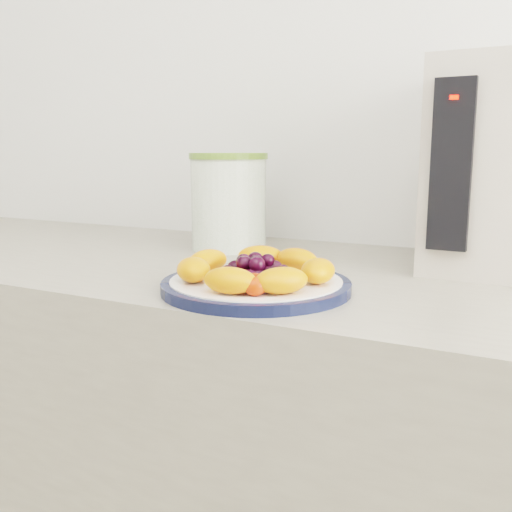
% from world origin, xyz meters
% --- Properties ---
extents(wall_back, '(3.50, 0.02, 2.60)m').
position_xyz_m(wall_back, '(0.00, 1.51, 1.30)').
color(wall_back, silver).
rests_on(wall_back, floor).
extents(plate_rim, '(0.26, 0.26, 0.01)m').
position_xyz_m(plate_rim, '(-0.08, 1.03, 0.91)').
color(plate_rim, '#0F1633').
rests_on(plate_rim, counter).
extents(plate_face, '(0.24, 0.24, 0.02)m').
position_xyz_m(plate_face, '(-0.08, 1.03, 0.91)').
color(plate_face, white).
rests_on(plate_face, counter).
extents(canister, '(0.16, 0.16, 0.18)m').
position_xyz_m(canister, '(-0.29, 1.32, 0.99)').
color(canister, '#3C6618').
rests_on(canister, counter).
extents(canister_lid, '(0.16, 0.16, 0.01)m').
position_xyz_m(canister_lid, '(-0.29, 1.32, 1.08)').
color(canister_lid, olive).
rests_on(canister_lid, canister).
extents(appliance_body, '(0.20, 0.27, 0.33)m').
position_xyz_m(appliance_body, '(0.19, 1.36, 1.07)').
color(appliance_body, '#BDB2A3').
rests_on(appliance_body, counter).
extents(appliance_panel, '(0.06, 0.02, 0.25)m').
position_xyz_m(appliance_panel, '(0.14, 1.22, 1.07)').
color(appliance_panel, black).
rests_on(appliance_panel, appliance_body).
extents(appliance_led, '(0.01, 0.01, 0.01)m').
position_xyz_m(appliance_led, '(0.14, 1.21, 1.17)').
color(appliance_led, '#FF0C05').
rests_on(appliance_led, appliance_panel).
extents(fruit_plate, '(0.23, 0.23, 0.04)m').
position_xyz_m(fruit_plate, '(-0.08, 1.03, 0.93)').
color(fruit_plate, orange).
rests_on(fruit_plate, plate_face).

